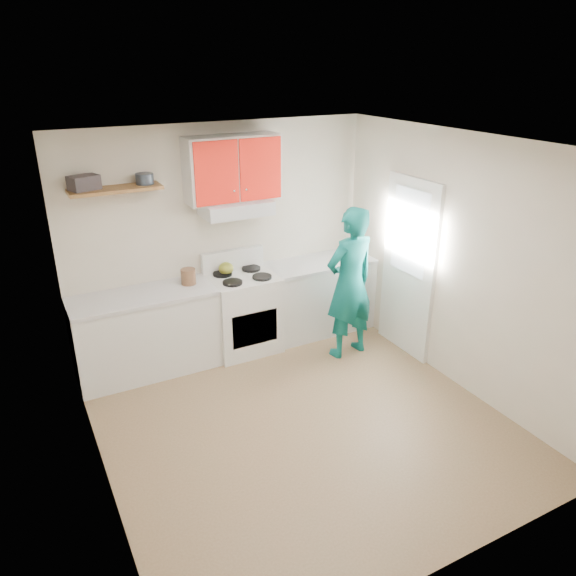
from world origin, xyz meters
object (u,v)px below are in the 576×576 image
person (350,283)px  tin (145,179)px  stove (243,313)px  crock (188,277)px  kettle (226,268)px

person → tin: bearing=-30.4°
stove → crock: 0.81m
kettle → person: bearing=-49.4°
crock → person: person is taller
kettle → crock: crock is taller
stove → kettle: bearing=132.4°
kettle → person: size_ratio=0.10×
person → stove: bearing=-40.0°
tin → person: bearing=-23.8°
tin → kettle: size_ratio=1.05×
stove → person: (1.02, -0.67, 0.42)m
crock → tin: bearing=159.5°
kettle → person: 1.42m
stove → kettle: size_ratio=5.36×
person → crock: bearing=-31.1°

